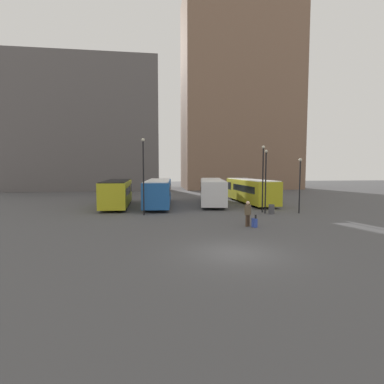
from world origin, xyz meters
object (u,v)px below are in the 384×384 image
(bus_2, at_px, (212,190))
(traveler, at_px, (248,211))
(lamp_post_0, at_px, (266,176))
(lamp_post_1, at_px, (263,174))
(bus_0, at_px, (117,192))
(lamp_post_2, at_px, (143,171))
(trash_bin, at_px, (271,209))
(suitcase, at_px, (254,223))
(lamp_post_3, at_px, (300,181))
(bus_1, at_px, (159,192))
(bus_3, at_px, (250,190))

(bus_2, xyz_separation_m, traveler, (-0.27, -13.83, -0.48))
(bus_2, xyz_separation_m, lamp_post_0, (3.24, -8.16, 1.83))
(traveler, bearing_deg, lamp_post_1, -46.18)
(bus_2, relative_size, lamp_post_1, 1.96)
(bus_0, xyz_separation_m, lamp_post_1, (13.86, -6.09, 2.07))
(lamp_post_2, relative_size, trash_bin, 7.83)
(suitcase, bearing_deg, lamp_post_3, -64.84)
(bus_1, distance_m, lamp_post_0, 11.87)
(bus_0, relative_size, lamp_post_0, 1.71)
(bus_3, distance_m, lamp_post_1, 7.96)
(bus_1, height_order, traveler, bus_1)
(lamp_post_3, bearing_deg, suitcase, -137.48)
(bus_1, xyz_separation_m, bus_3, (10.79, 1.30, -0.01))
(suitcase, xyz_separation_m, lamp_post_2, (-7.73, 6.49, 3.53))
(bus_1, distance_m, lamp_post_3, 14.56)
(bus_3, xyz_separation_m, lamp_post_0, (-1.37, -8.29, 1.84))
(trash_bin, bearing_deg, bus_1, 143.16)
(bus_0, bearing_deg, trash_bin, -117.11)
(bus_0, distance_m, lamp_post_1, 15.27)
(bus_2, bearing_deg, lamp_post_3, -133.87)
(bus_2, height_order, lamp_post_0, lamp_post_0)
(bus_0, xyz_separation_m, lamp_post_3, (16.96, -7.11, 1.45))
(traveler, bearing_deg, suitcase, -151.06)
(bus_3, xyz_separation_m, lamp_post_2, (-12.23, -7.82, 2.31))
(trash_bin, bearing_deg, lamp_post_3, 2.16)
(lamp_post_0, height_order, lamp_post_1, lamp_post_1)
(bus_2, height_order, lamp_post_2, lamp_post_2)
(bus_1, distance_m, bus_2, 6.29)
(bus_1, xyz_separation_m, suitcase, (6.29, -13.01, -1.23))
(bus_0, height_order, lamp_post_1, lamp_post_1)
(bus_0, xyz_separation_m, trash_bin, (14.28, -7.21, -1.10))
(bus_2, relative_size, suitcase, 13.54)
(lamp_post_0, bearing_deg, trash_bin, -42.62)
(traveler, height_order, lamp_post_1, lamp_post_1)
(suitcase, height_order, lamp_post_3, lamp_post_3)
(lamp_post_2, bearing_deg, lamp_post_1, 1.36)
(bus_2, distance_m, lamp_post_3, 10.67)
(bus_2, bearing_deg, bus_1, 110.04)
(lamp_post_3, bearing_deg, bus_1, 149.83)
(bus_0, relative_size, lamp_post_2, 1.48)
(lamp_post_0, bearing_deg, suitcase, -117.48)
(bus_2, relative_size, lamp_post_2, 1.82)
(lamp_post_0, bearing_deg, lamp_post_1, 89.28)
(bus_3, xyz_separation_m, traveler, (-4.87, -13.96, -0.47))
(bus_1, height_order, bus_2, bus_1)
(suitcase, height_order, lamp_post_2, lamp_post_2)
(bus_3, height_order, suitcase, bus_3)
(trash_bin, bearing_deg, lamp_post_2, 175.62)
(bus_2, bearing_deg, lamp_post_1, -147.16)
(lamp_post_1, bearing_deg, bus_3, 79.83)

